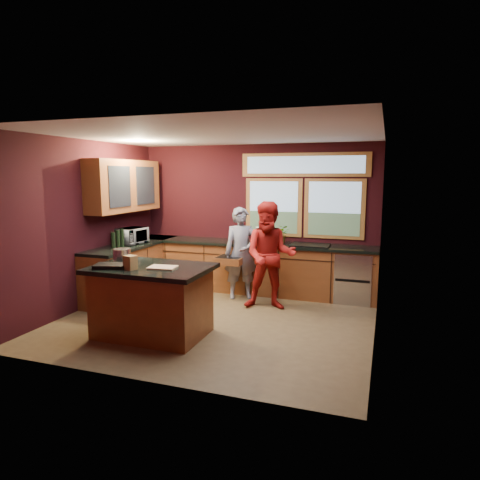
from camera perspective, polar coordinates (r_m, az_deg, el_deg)
The scene contains 14 objects.
floor at distance 6.48m, azimuth -3.24°, elevation -10.64°, with size 4.50×4.50×0.00m, color brown.
room_shell at distance 6.66m, azimuth -7.09°, elevation 5.66°, with size 4.52×4.02×2.71m.
back_counter at distance 7.83m, azimuth 2.80°, elevation -3.70°, with size 4.50×0.64×0.93m.
left_counter at distance 7.96m, azimuth -14.03°, elevation -3.74°, with size 0.64×2.30×0.93m.
island at distance 5.89m, azimuth -11.63°, elevation -7.89°, with size 1.55×1.05×0.95m.
person_grey at distance 7.42m, azimuth 0.16°, elevation -1.77°, with size 0.58×0.38×1.59m, color slate.
person_red at distance 6.83m, azimuth 4.02°, elevation -2.11°, with size 0.84×0.66×1.73m, color #A21712.
microwave at distance 7.80m, azimuth -14.19°, elevation 0.53°, with size 0.52×0.35×0.29m, color #999999.
potted_plant at distance 7.68m, azimuth 5.58°, elevation 0.79°, with size 0.29×0.26×0.33m, color #999999.
paper_towel at distance 7.74m, azimuth 2.53°, elevation 0.71°, with size 0.12×0.12×0.28m, color white.
cutting_board at distance 5.64m, azimuth -10.28°, elevation -3.61°, with size 0.35×0.25×0.02m, color tan.
stock_pot at distance 6.18m, azimuth -15.48°, elevation -1.96°, with size 0.24×0.24×0.18m, color #AFB0B4.
paper_bag at distance 5.63m, azimuth -14.41°, elevation -2.92°, with size 0.15×0.12×0.18m, color brown.
black_tray at distance 5.82m, azimuth -16.86°, elevation -3.32°, with size 0.40×0.28×0.05m, color black.
Camera 1 is at (2.33, -5.65, 2.14)m, focal length 32.00 mm.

